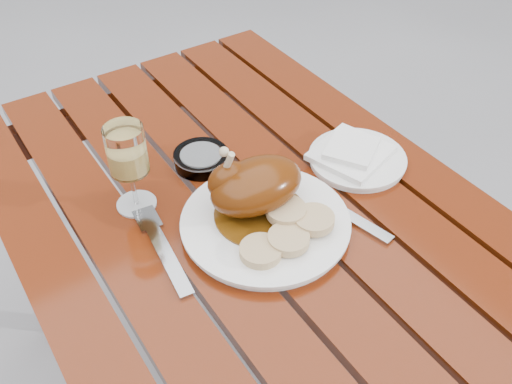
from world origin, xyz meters
TOP-DOWN VIEW (x-y plane):
  - table at (0.00, 0.00)m, footprint 0.80×1.20m
  - dinner_plate at (-0.00, -0.06)m, footprint 0.40×0.40m
  - roast_duck at (0.00, -0.02)m, footprint 0.18×0.17m
  - bread_dumplings at (0.01, -0.11)m, footprint 0.18×0.12m
  - wine_glass at (-0.17, 0.12)m, footprint 0.09×0.09m
  - side_plate at (0.26, -0.01)m, footprint 0.20×0.20m
  - napkin at (0.25, -0.00)m, footprint 0.17×0.17m
  - ashtray at (-0.01, 0.16)m, footprint 0.15×0.15m
  - fork at (-0.18, -0.02)m, footprint 0.05×0.21m
  - knife at (0.13, -0.10)m, footprint 0.07×0.24m

SIDE VIEW (x-z plane):
  - table at x=0.00m, z-range 0.00..0.75m
  - knife at x=0.13m, z-range 0.75..0.76m
  - fork at x=-0.18m, z-range 0.75..0.76m
  - side_plate at x=0.26m, z-range 0.75..0.77m
  - dinner_plate at x=0.00m, z-range 0.75..0.77m
  - ashtray at x=-0.01m, z-range 0.75..0.78m
  - napkin at x=0.25m, z-range 0.77..0.78m
  - bread_dumplings at x=0.01m, z-range 0.77..0.80m
  - roast_duck at x=0.00m, z-range 0.75..0.88m
  - wine_glass at x=-0.17m, z-range 0.75..0.92m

